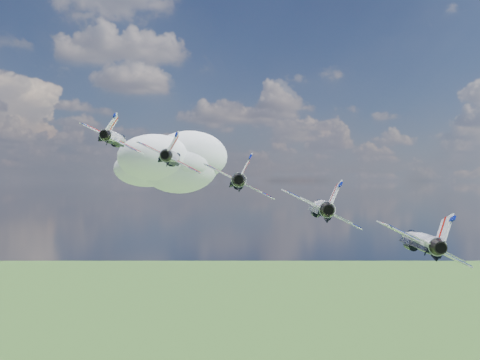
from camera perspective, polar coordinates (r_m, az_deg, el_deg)
name	(u,v)px	position (r m, az deg, el deg)	size (l,w,h in m)	color
cloud_far	(165,163)	(279.65, -8.00, 1.83)	(59.90, 47.06, 23.53)	white
jet_0	(116,138)	(87.16, -13.08, 4.36)	(9.77, 14.47, 4.32)	white
jet_1	(173,157)	(78.88, -7.17, 2.40)	(9.77, 14.47, 4.32)	white
jet_2	(240,180)	(71.73, 0.00, 0.00)	(9.77, 14.47, 4.32)	white
jet_3	(320,207)	(66.09, 8.57, -2.87)	(9.77, 14.47, 4.32)	silver
jet_4	(418,240)	(62.36, 18.50, -6.09)	(9.77, 14.47, 4.32)	silver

